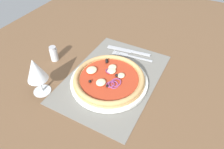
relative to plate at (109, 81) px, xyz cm
name	(u,v)px	position (x,y,z in cm)	size (l,w,h in cm)	color
ground_plane	(113,80)	(3.31, 0.01, -2.20)	(190.00, 140.00, 2.40)	brown
placemat	(113,77)	(3.31, 0.01, -0.80)	(46.97, 32.49, 0.40)	slate
plate	(109,81)	(0.00, 0.00, 0.00)	(29.43, 29.43, 1.20)	silver
pizza	(109,78)	(0.03, 0.07, 1.69)	(26.97, 26.97, 2.62)	tan
fork	(130,56)	(18.34, -0.36, -0.38)	(3.56, 18.05, 0.44)	#B2B5BA
knife	(128,51)	(21.46, 1.97, -0.34)	(4.43, 20.03, 0.62)	#B2B5BA
wine_glass	(36,71)	(-15.23, 19.75, 9.07)	(7.20, 7.20, 14.90)	silver
pepper_shaker	(54,54)	(1.46, 27.58, 2.25)	(3.20, 3.20, 6.70)	silver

